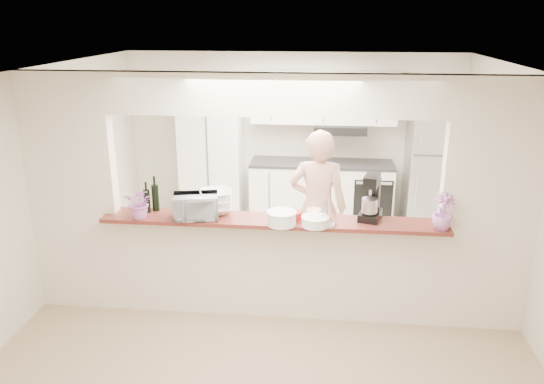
# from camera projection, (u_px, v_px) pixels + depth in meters

# --- Properties ---
(floor) EXTENTS (6.00, 6.00, 0.00)m
(floor) POSITION_uv_depth(u_px,v_px,m) (273.00, 313.00, 5.61)
(floor) COLOR tan
(floor) RESTS_ON ground
(tile_overlay) EXTENTS (5.00, 2.90, 0.01)m
(tile_overlay) POSITION_uv_depth(u_px,v_px,m) (285.00, 251.00, 7.07)
(tile_overlay) COLOR beige
(tile_overlay) RESTS_ON floor
(partition) EXTENTS (5.00, 0.15, 2.50)m
(partition) POSITION_uv_depth(u_px,v_px,m) (273.00, 179.00, 5.14)
(partition) COLOR silver
(partition) RESTS_ON floor
(bar_counter) EXTENTS (3.40, 0.38, 1.09)m
(bar_counter) POSITION_uv_depth(u_px,v_px,m) (273.00, 264.00, 5.42)
(bar_counter) COLOR silver
(bar_counter) RESTS_ON floor
(kitchen_cabinets) EXTENTS (3.15, 0.62, 2.25)m
(kitchen_cabinets) POSITION_uv_depth(u_px,v_px,m) (279.00, 158.00, 7.89)
(kitchen_cabinets) COLOR white
(kitchen_cabinets) RESTS_ON floor
(refrigerator) EXTENTS (0.75, 0.70, 1.70)m
(refrigerator) POSITION_uv_depth(u_px,v_px,m) (433.00, 172.00, 7.64)
(refrigerator) COLOR #A8A8AD
(refrigerator) RESTS_ON floor
(flower_left) EXTENTS (0.29, 0.25, 0.32)m
(flower_left) POSITION_uv_depth(u_px,v_px,m) (140.00, 203.00, 5.20)
(flower_left) COLOR #C367BA
(flower_left) RESTS_ON bar_counter
(wine_bottle_a) EXTENTS (0.06, 0.06, 0.32)m
(wine_bottle_a) POSITION_uv_depth(u_px,v_px,m) (147.00, 200.00, 5.36)
(wine_bottle_a) COLOR black
(wine_bottle_a) RESTS_ON bar_counter
(wine_bottle_b) EXTENTS (0.07, 0.07, 0.37)m
(wine_bottle_b) POSITION_uv_depth(u_px,v_px,m) (155.00, 197.00, 5.40)
(wine_bottle_b) COLOR black
(wine_bottle_b) RESTS_ON bar_counter
(toaster_oven) EXTENTS (0.49, 0.38, 0.24)m
(toaster_oven) POSITION_uv_depth(u_px,v_px,m) (196.00, 206.00, 5.21)
(toaster_oven) COLOR #A8A8AD
(toaster_oven) RESTS_ON bar_counter
(serving_bowls) EXTENTS (0.40, 0.40, 0.24)m
(serving_bowls) POSITION_uv_depth(u_px,v_px,m) (216.00, 202.00, 5.33)
(serving_bowls) COLOR white
(serving_bowls) RESTS_ON bar_counter
(plate_stack_a) EXTENTS (0.29, 0.29, 0.13)m
(plate_stack_a) POSITION_uv_depth(u_px,v_px,m) (282.00, 218.00, 5.06)
(plate_stack_a) COLOR white
(plate_stack_a) RESTS_ON bar_counter
(plate_stack_b) EXTENTS (0.27, 0.27, 0.09)m
(plate_stack_b) POSITION_uv_depth(u_px,v_px,m) (315.00, 221.00, 5.03)
(plate_stack_b) COLOR white
(plate_stack_b) RESTS_ON bar_counter
(red_bowl) EXTENTS (0.17, 0.17, 0.08)m
(red_bowl) POSITION_uv_depth(u_px,v_px,m) (293.00, 215.00, 5.21)
(red_bowl) COLOR maroon
(red_bowl) RESTS_ON bar_counter
(tan_bowl) EXTENTS (0.15, 0.15, 0.07)m
(tan_bowl) POSITION_uv_depth(u_px,v_px,m) (314.00, 212.00, 5.29)
(tan_bowl) COLOR beige
(tan_bowl) RESTS_ON bar_counter
(utensil_caddy) EXTENTS (0.30, 0.22, 0.25)m
(utensil_caddy) POSITION_uv_depth(u_px,v_px,m) (321.00, 214.00, 5.04)
(utensil_caddy) COLOR silver
(utensil_caddy) RESTS_ON bar_counter
(stand_mixer) EXTENTS (0.26, 0.34, 0.45)m
(stand_mixer) POSITION_uv_depth(u_px,v_px,m) (371.00, 199.00, 5.17)
(stand_mixer) COLOR black
(stand_mixer) RESTS_ON bar_counter
(flower_right) EXTENTS (0.22, 0.22, 0.35)m
(flower_right) POSITION_uv_depth(u_px,v_px,m) (443.00, 212.00, 4.91)
(flower_right) COLOR #C96CC7
(flower_right) RESTS_ON bar_counter
(person) EXTENTS (0.69, 0.48, 1.81)m
(person) POSITION_uv_depth(u_px,v_px,m) (318.00, 208.00, 6.04)
(person) COLOR tan
(person) RESTS_ON floor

